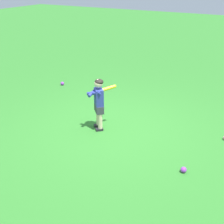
% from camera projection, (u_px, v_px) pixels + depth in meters
% --- Properties ---
extents(ground_plane, '(40.00, 40.00, 0.00)m').
position_uv_depth(ground_plane, '(116.00, 129.00, 5.93)').
color(ground_plane, '#2D7528').
extents(child_batter, '(0.54, 0.43, 1.08)m').
position_uv_depth(child_batter, '(99.00, 100.00, 5.69)').
color(child_batter, '#232328').
rests_on(child_batter, ground).
extents(play_ball_midfield, '(0.10, 0.10, 0.10)m').
position_uv_depth(play_ball_midfield, '(184.00, 170.00, 4.63)').
color(play_ball_midfield, purple).
rests_on(play_ball_midfield, ground).
extents(play_ball_center_lawn, '(0.10, 0.10, 0.10)m').
position_uv_depth(play_ball_center_lawn, '(62.00, 83.00, 8.27)').
color(play_ball_center_lawn, purple).
rests_on(play_ball_center_lawn, ground).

